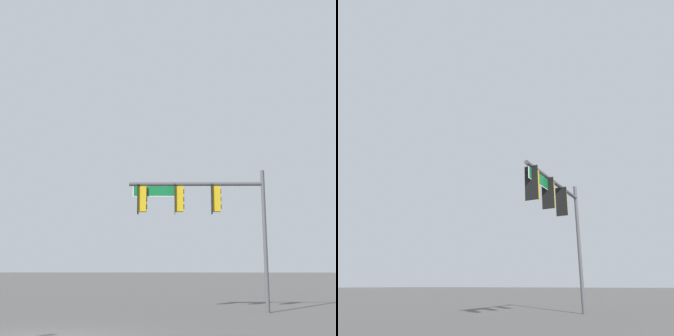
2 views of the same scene
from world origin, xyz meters
TOP-DOWN VIEW (x-y plane):
  - signal_pole_near at (-4.17, -7.85)m, footprint 5.95×0.63m

SIDE VIEW (x-z plane):
  - signal_pole_near at x=-4.17m, z-range 1.55..7.58m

